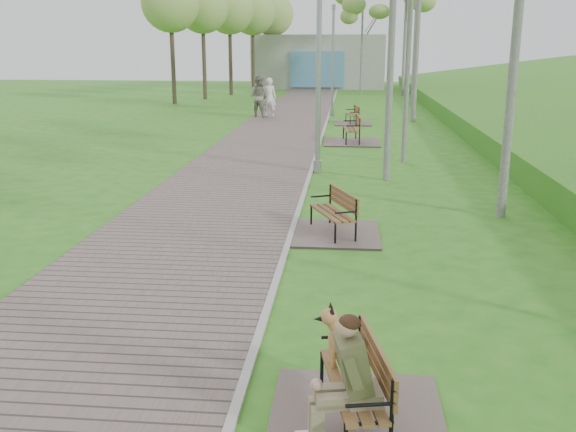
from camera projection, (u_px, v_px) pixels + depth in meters
name	position (u px, v px, depth m)	size (l,w,h in m)	color
walkway	(269.00, 142.00, 22.07)	(3.50, 67.00, 0.04)	#625450
kerb	(320.00, 143.00, 21.91)	(0.10, 67.00, 0.05)	#999993
building_north	(319.00, 62.00, 49.88)	(10.00, 5.20, 4.00)	#9E9E99
bench_main	(348.00, 388.00, 5.59)	(1.56, 1.74, 1.36)	#625450
bench_second	(333.00, 225.00, 11.36)	(1.59, 1.76, 0.97)	#625450
bench_third	(351.00, 136.00, 22.04)	(1.89, 2.10, 1.16)	#625450
bench_far	(352.00, 120.00, 27.33)	(1.54, 1.71, 0.95)	#625450
lamp_post_second	(319.00, 69.00, 16.24)	(0.22, 0.22, 5.70)	#929499
lamp_post_third	(333.00, 65.00, 30.02)	(0.20, 0.20, 5.06)	#929499
pedestrian_near	(269.00, 98.00, 29.64)	(0.66, 0.43, 1.81)	white
pedestrian_far	(259.00, 97.00, 29.49)	(0.93, 0.72, 1.91)	gray
birch_distant_a	(363.00, 6.00, 42.16)	(2.32, 2.32, 7.31)	silver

